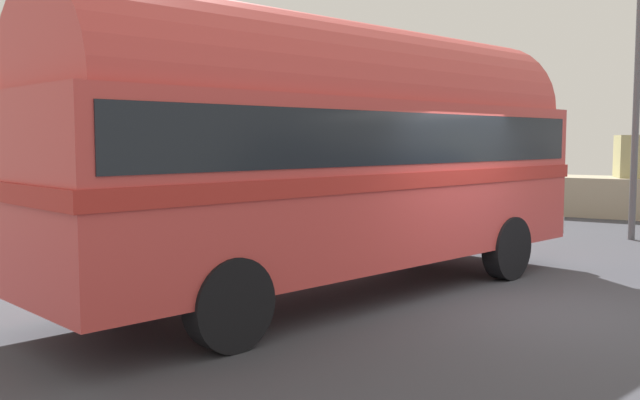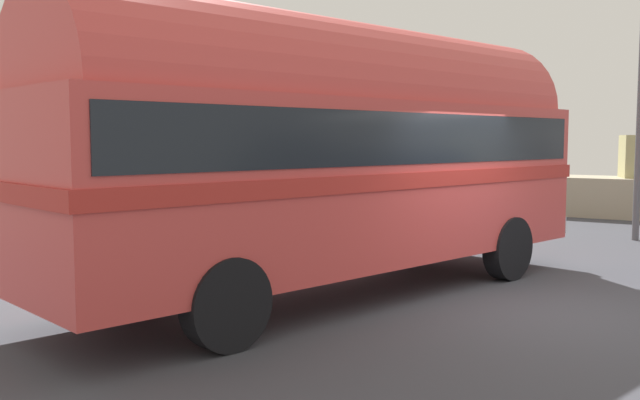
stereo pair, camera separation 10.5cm
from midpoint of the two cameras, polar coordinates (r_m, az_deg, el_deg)
The scene contains 2 objects.
ground at distance 9.29m, azimuth 17.45°, elevation -8.50°, with size 32.00×26.00×0.02m.
vintage_coach at distance 9.42m, azimuth 1.54°, elevation 4.44°, with size 4.42×8.91×3.70m.
Camera 2 is at (2.36, -8.71, 2.14)m, focal length 39.03 mm.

